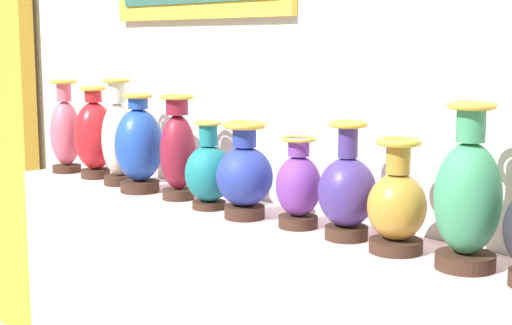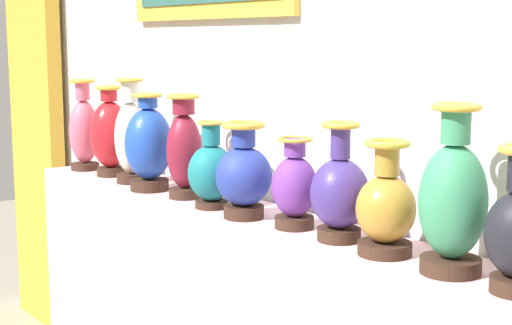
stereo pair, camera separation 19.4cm
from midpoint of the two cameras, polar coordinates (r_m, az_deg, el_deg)
back_wall at (r=2.74m, az=1.48°, el=3.79°), size 5.26×0.14×2.71m
curtain_gold at (r=4.50m, az=-19.01°, el=3.13°), size 0.56×0.08×2.39m
vase_rose at (r=3.59m, az=-15.36°, el=2.18°), size 0.13×0.13×0.41m
vase_crimson at (r=3.41m, az=-13.41°, el=1.92°), size 0.17×0.17×0.39m
vase_ivory at (r=3.22m, az=-11.82°, el=1.76°), size 0.13×0.13×0.43m
vase_sapphire at (r=3.06m, az=-10.41°, el=1.15°), size 0.19×0.19×0.38m
vase_burgundy at (r=2.89m, az=-7.70°, el=0.89°), size 0.13×0.13×0.39m
vase_teal at (r=2.72m, az=-5.54°, el=-0.75°), size 0.17×0.17×0.31m
vase_cobalt at (r=2.56m, az=-2.99°, el=-0.93°), size 0.19×0.19×0.32m
vase_violet at (r=2.44m, az=0.86°, el=-1.81°), size 0.14×0.14×0.29m
vase_indigo at (r=2.30m, az=4.32°, el=-2.14°), size 0.17×0.17×0.35m
vase_ochre at (r=2.17m, az=7.81°, el=-3.16°), size 0.17×0.17×0.32m
vase_jade at (r=2.03m, az=12.69°, el=-2.60°), size 0.17×0.17×0.43m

